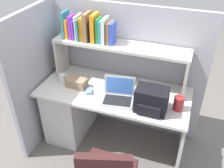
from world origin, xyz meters
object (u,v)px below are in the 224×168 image
laptop (118,95)px  paper_cup (63,78)px  tissue_box (76,83)px  backpack (151,100)px  snack_canister (179,103)px  computer_mouse (89,91)px

laptop → paper_cup: 0.69m
paper_cup → tissue_box: 0.19m
laptop → backpack: 0.36m
backpack → paper_cup: backpack is taller
tissue_box → snack_canister: (1.08, -0.03, 0.02)m
laptop → paper_cup: size_ratio=3.71×
backpack → tissue_box: backpack is taller
snack_canister → backpack: bearing=-157.7°
laptop → computer_mouse: 0.33m
paper_cup → snack_canister: bearing=-3.0°
backpack → snack_canister: (0.24, 0.10, -0.05)m
computer_mouse → paper_cup: (-0.36, 0.10, 0.03)m
backpack → snack_canister: 0.27m
laptop → snack_canister: (0.59, 0.04, 0.02)m
computer_mouse → paper_cup: size_ratio=1.12×
laptop → paper_cup: (-0.68, 0.10, -0.00)m
backpack → computer_mouse: bearing=174.1°
computer_mouse → snack_canister: 0.91m
paper_cup → tissue_box: tissue_box is taller
laptop → paper_cup: laptop is taller
snack_canister → laptop: bearing=-176.3°
computer_mouse → snack_canister: size_ratio=0.74×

